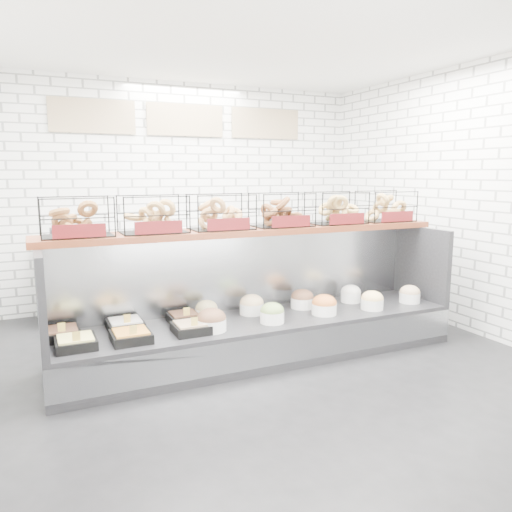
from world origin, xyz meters
name	(u,v)px	position (x,y,z in m)	size (l,w,h in m)	color
ground	(275,367)	(0.00, 0.00, 0.00)	(5.50, 5.50, 0.00)	black
room_shell	(249,146)	(0.00, 0.60, 2.06)	(5.02, 5.51, 3.01)	white
display_case	(259,323)	(-0.01, 0.34, 0.33)	(4.00, 0.90, 1.20)	black
bagel_shelf	(252,215)	(0.00, 0.52, 1.39)	(4.10, 0.50, 0.40)	#532111
prep_counter	(195,272)	(-0.01, 2.43, 0.47)	(4.00, 0.60, 1.20)	#93969B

